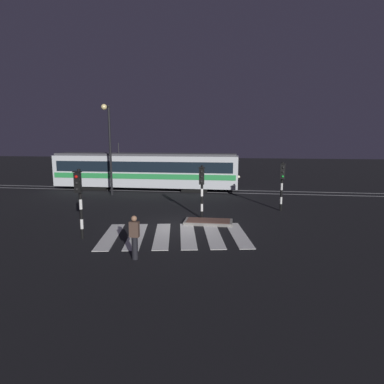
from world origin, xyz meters
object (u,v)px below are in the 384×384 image
traffic_light_corner_far_right (282,179)px  tram (146,170)px  traffic_light_corner_near_left (79,193)px  street_lamp_trackside_left (109,139)px  pedestrian_waiting_at_kerb (135,237)px  traffic_light_median_centre (202,184)px

traffic_light_corner_far_right → tram: size_ratio=0.19×
traffic_light_corner_near_left → street_lamp_trackside_left: size_ratio=0.45×
street_lamp_trackside_left → pedestrian_waiting_at_kerb: (6.29, -13.44, -3.63)m
traffic_light_corner_far_right → pedestrian_waiting_at_kerb: traffic_light_corner_far_right is taller
traffic_light_median_centre → traffic_light_corner_near_left: traffic_light_corner_near_left is taller
traffic_light_corner_far_right → street_lamp_trackside_left: bearing=163.1°
street_lamp_trackside_left → pedestrian_waiting_at_kerb: street_lamp_trackside_left is taller
traffic_light_median_centre → traffic_light_corner_near_left: bearing=-137.8°
street_lamp_trackside_left → pedestrian_waiting_at_kerb: 15.28m
traffic_light_corner_far_right → traffic_light_median_centre: bearing=-149.2°
pedestrian_waiting_at_kerb → traffic_light_corner_near_left: bearing=146.5°
street_lamp_trackside_left → tram: (1.96, 3.38, -2.76)m
traffic_light_median_centre → tram: tram is taller
pedestrian_waiting_at_kerb → traffic_light_median_centre: bearing=74.9°
traffic_light_corner_far_right → tram: tram is taller
traffic_light_median_centre → street_lamp_trackside_left: 10.82m
traffic_light_corner_far_right → street_lamp_trackside_left: street_lamp_trackside_left is taller
traffic_light_corner_near_left → traffic_light_median_centre: bearing=42.2°
traffic_light_corner_near_left → street_lamp_trackside_left: bearing=105.2°
traffic_light_corner_far_right → tram: 13.10m
street_lamp_trackside_left → pedestrian_waiting_at_kerb: size_ratio=4.15×
traffic_light_corner_near_left → tram: 14.73m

